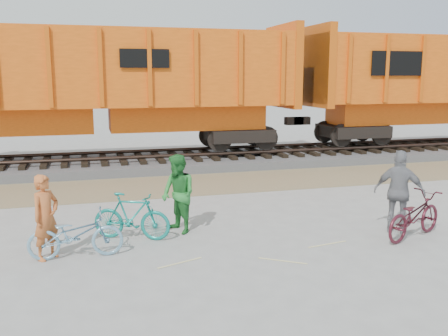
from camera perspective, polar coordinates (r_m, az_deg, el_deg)
The scene contains 11 objects.
ground at distance 10.02m, azimuth -0.21°, elevation -8.65°, with size 120.00×120.00×0.00m, color #9E9E99.
gravel_strip at distance 15.20m, azimuth -5.71°, elevation -2.00°, with size 120.00×3.00×0.02m, color #867853.
ballast_bed at distance 18.57m, azimuth -7.59°, elevation 0.68°, with size 120.00×4.00×0.30m, color slate.
track at distance 18.52m, azimuth -7.61°, elevation 1.67°, with size 120.00×2.60×0.24m.
hopper_car_center at distance 18.14m, azimuth -14.02°, elevation 9.31°, with size 14.00×3.13×4.65m.
bicycle_blue at distance 9.55m, azimuth -16.59°, elevation -7.28°, with size 0.59×1.69×0.89m, color #73A3BF.
bicycle_teal at distance 10.32m, azimuth -10.51°, elevation -5.44°, with size 0.46×1.61×0.97m, color #128175.
bicycle_maroon at distance 10.96m, azimuth 20.90°, elevation -5.10°, with size 0.63×1.80×0.94m, color #481620.
person_solo at distance 9.58m, azimuth -19.69°, elevation -5.31°, with size 0.57×0.37×1.56m, color #BC5E2B.
person_man at distance 10.55m, azimuth -5.25°, elevation -2.98°, with size 0.81×0.63×1.67m, color #267A30.
person_woman at distance 11.12m, azimuth 19.41°, elevation -2.60°, with size 1.03×0.43×1.77m, color slate.
Camera 1 is at (-2.51, -9.13, 3.29)m, focal length 40.00 mm.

